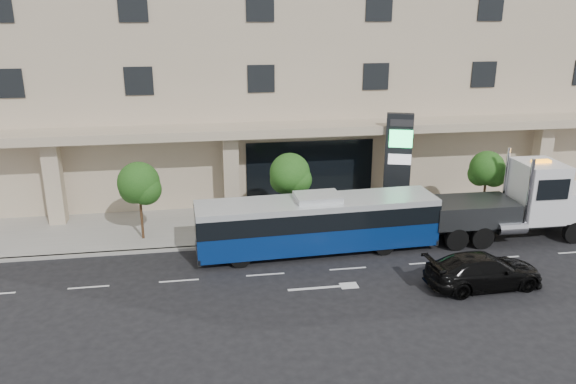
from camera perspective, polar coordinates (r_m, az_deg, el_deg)
name	(u,v)px	position (r m, az deg, el deg)	size (l,w,h in m)	color
ground	(340,256)	(28.70, 5.32, -6.47)	(120.00, 120.00, 0.00)	black
sidewalk	(319,220)	(33.16, 3.20, -2.82)	(120.00, 6.00, 0.15)	gray
curb	(331,239)	(30.45, 4.40, -4.80)	(120.00, 0.30, 0.15)	gray
convention_center	(291,37)	(41.26, 0.29, 15.43)	(60.00, 17.60, 20.00)	tan
tree_left	(139,186)	(30.31, -14.86, 0.63)	(2.27, 2.20, 4.22)	#422B19
tree_mid	(290,176)	(30.47, 0.23, 1.63)	(2.28, 2.20, 4.38)	#422B19
tree_right	(487,171)	(34.26, 19.59, 2.04)	(2.10, 2.00, 4.04)	#422B19
city_bus	(317,223)	(28.52, 2.96, -3.14)	(12.35, 3.11, 3.10)	black
tow_truck	(519,204)	(32.58, 22.44, -1.09)	(10.42, 2.75, 4.75)	#2D3033
black_sedan	(484,271)	(26.77, 19.25, -7.55)	(2.16, 5.32, 1.54)	black
signage_pylon	(398,164)	(33.56, 11.07, 2.81)	(1.60, 0.99, 6.09)	black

